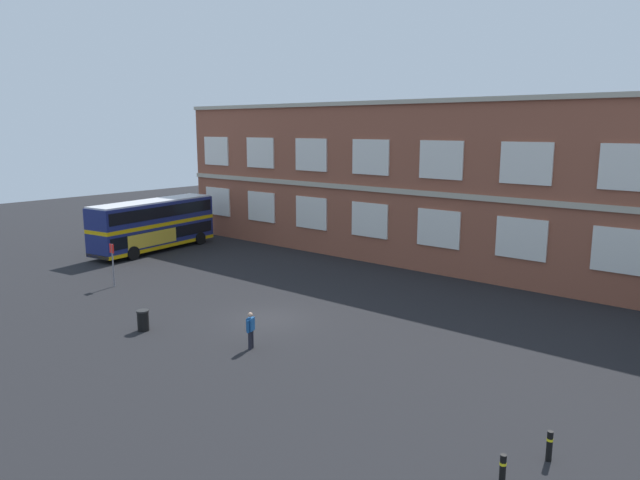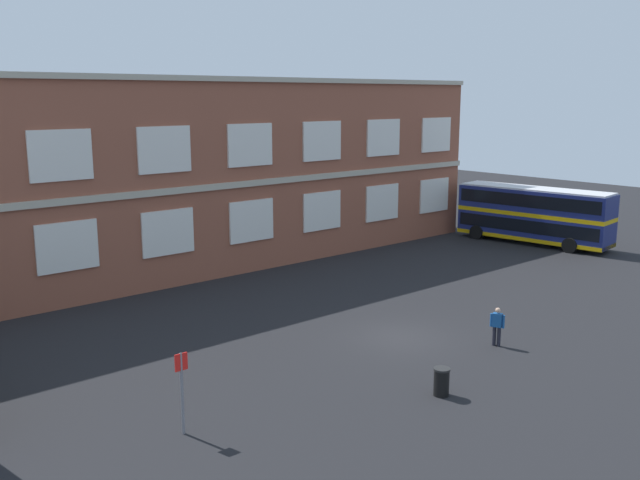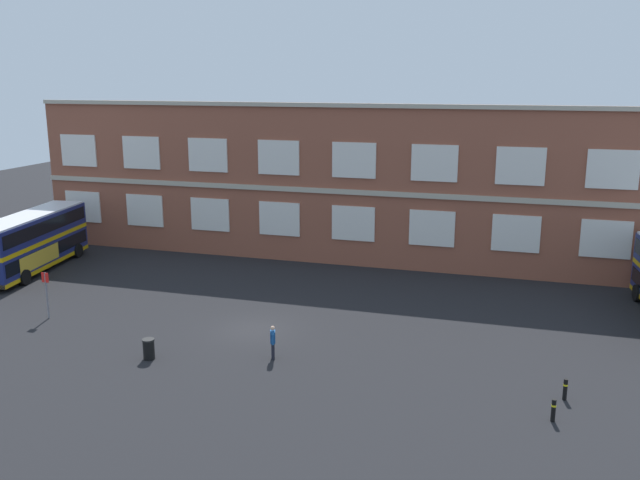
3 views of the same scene
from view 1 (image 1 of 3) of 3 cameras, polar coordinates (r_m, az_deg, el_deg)
name	(u,v)px [view 1 (image 1 of 3)]	position (r m, az deg, el deg)	size (l,w,h in m)	color
ground_plane	(295,310)	(32.37, -2.44, -6.77)	(120.00, 120.00, 0.00)	black
brick_terminal_building	(433,184)	(44.52, 10.86, 5.34)	(44.96, 8.19, 11.63)	brown
double_decker_near	(154,224)	(49.10, -15.76, 1.48)	(4.10, 11.25, 4.07)	navy
waiting_passenger	(251,329)	(26.82, -6.72, -8.52)	(0.36, 0.63, 1.70)	black
bus_stand_flag	(113,261)	(38.80, -19.40, -1.92)	(0.44, 0.10, 2.70)	slate
station_litter_bin	(143,320)	(30.32, -16.73, -7.44)	(0.60, 0.60, 1.03)	black
safety_bollard_west	(549,445)	(19.77, 21.29, -18.01)	(0.19, 0.19, 0.95)	black
safety_bollard_east	(503,470)	(18.18, 17.24, -20.45)	(0.19, 0.19, 0.95)	black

